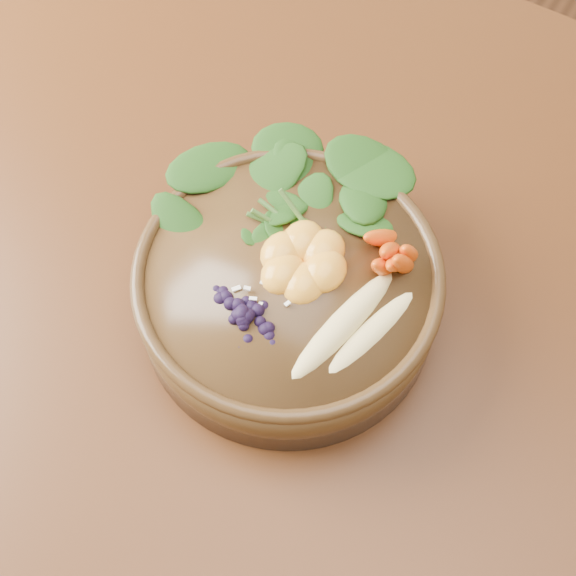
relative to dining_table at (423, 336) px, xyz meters
name	(u,v)px	position (x,y,z in m)	size (l,w,h in m)	color
ground	(371,489)	(0.00, 0.00, -0.66)	(4.00, 4.00, 0.00)	#381E0F
dining_table	(423,336)	(0.00, 0.00, 0.00)	(1.60, 0.90, 0.75)	#331C0C
stoneware_bowl	(288,293)	(-0.12, -0.09, 0.13)	(0.29, 0.29, 0.08)	#432E19
kale_heap	(299,193)	(-0.15, -0.02, 0.19)	(0.19, 0.17, 0.04)	#1D4513
carrot_cluster	(391,233)	(-0.05, -0.03, 0.21)	(0.06, 0.06, 0.08)	#D6430F
banana_halves	(359,321)	(-0.04, -0.11, 0.19)	(0.08, 0.16, 0.03)	#E0CC84
mandarin_cluster	(304,253)	(-0.12, -0.08, 0.19)	(0.08, 0.09, 0.03)	orange
blueberry_pile	(242,305)	(-0.13, -0.15, 0.19)	(0.13, 0.10, 0.04)	black
coconut_flakes	(274,285)	(-0.12, -0.11, 0.18)	(0.09, 0.07, 0.01)	white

